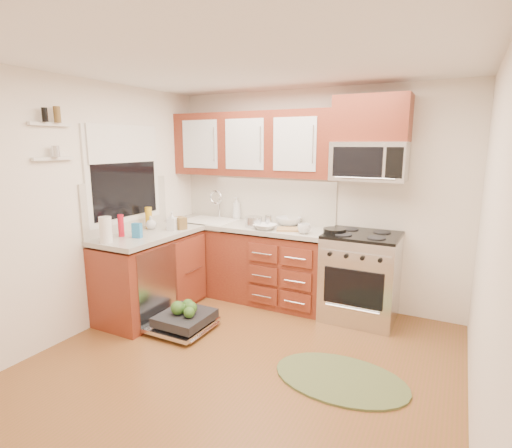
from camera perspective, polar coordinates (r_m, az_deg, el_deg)
The scene contains 38 objects.
floor at distance 3.67m, azimuth -2.16°, elevation -19.47°, with size 3.50×3.50×0.00m, color brown.
ceiling at distance 3.21m, azimuth -2.52°, elevation 22.52°, with size 3.50×3.50×0.00m, color white.
wall_back at distance 4.79m, azimuth 8.06°, elevation 3.71°, with size 3.50×0.04×2.50m, color white.
wall_front at distance 1.95m, azimuth -28.96°, elevation -8.95°, with size 3.50×0.04×2.50m, color white.
wall_left at distance 4.34m, azimuth -22.89°, elevation 2.13°, with size 0.04×3.50×2.50m, color white.
wall_right at distance 2.82m, azimuth 30.47°, elevation -3.14°, with size 0.04×3.50×2.50m, color white.
base_cabinet_back at distance 4.99m, azimuth -1.29°, elevation -5.59°, with size 2.05×0.60×0.85m, color maroon.
base_cabinet_left at distance 4.67m, azimuth -14.75°, elevation -7.17°, with size 0.60×1.25×0.85m, color maroon.
countertop_back at distance 4.86m, azimuth -1.37°, elevation -0.26°, with size 2.07×0.64×0.05m, color #9E9991.
countertop_left at distance 4.54m, azimuth -14.96°, elevation -1.49°, with size 0.64×1.27×0.05m, color #9E9991.
backsplash_back at distance 5.06m, azimuth 0.22°, elevation 3.78°, with size 2.05×0.02×0.57m, color beige.
backsplash_left at distance 4.68m, azimuth -17.84°, elevation 2.60°, with size 0.02×1.25×0.57m, color beige.
upper_cabinets at distance 4.88m, azimuth -0.65°, elevation 11.32°, with size 2.05×0.35×0.75m, color maroon, non-canonical shape.
cabinet_over_mw at distance 4.41m, azimuth 16.24°, elevation 14.26°, with size 0.76×0.35×0.47m, color maroon.
range at distance 4.48m, azimuth 14.70°, elevation -7.27°, with size 0.76×0.64×0.95m, color silver, non-canonical shape.
microwave at distance 4.38m, azimuth 15.86°, elevation 8.60°, with size 0.76×0.38×0.40m, color silver, non-canonical shape.
sink at distance 5.13m, azimuth -6.63°, elevation -0.85°, with size 0.62×0.50×0.26m, color white, non-canonical shape.
dishwasher at distance 4.27m, azimuth -10.52°, elevation -13.46°, with size 0.70×0.60×0.20m, color silver, non-canonical shape.
window at distance 4.63m, azimuth -18.31°, elevation 6.72°, with size 0.03×1.05×1.05m, color white, non-canonical shape.
window_blind at distance 4.60m, azimuth -18.35°, elevation 10.82°, with size 0.02×0.96×0.40m, color white.
shelf_upper at distance 4.06m, azimuth -27.36°, elevation 12.55°, with size 0.04×0.40×0.03m, color white.
shelf_lower at distance 4.06m, azimuth -26.97°, elevation 8.33°, with size 0.04×0.40×0.03m, color white.
rug at distance 3.53m, azimuth 11.97°, elevation -20.82°, with size 1.09×0.71×0.02m, color #5C663A, non-canonical shape.
skillet at distance 4.33m, azimuth 11.16°, elevation -0.92°, with size 0.24×0.24×0.04m, color black.
stock_pot at distance 4.67m, azimuth -0.36°, elevation 0.33°, with size 0.20×0.20×0.12m, color silver.
cutting_board at distance 4.50m, azimuth 4.97°, elevation -0.76°, with size 0.31×0.20×0.02m, color #9E7548.
canister at distance 4.65m, azimuth 1.81°, elevation 0.42°, with size 0.09×0.09×0.14m, color silver.
paper_towel_roll at distance 4.17m, azimuth -20.68°, elevation -0.77°, with size 0.12×0.12×0.26m, color white.
mustard_bottle at distance 4.77m, azimuth -15.08°, elevation 0.90°, with size 0.08×0.08×0.24m, color gold.
red_bottle at distance 4.40m, azimuth -18.73°, elevation -0.22°, with size 0.06×0.06×0.23m, color red.
wooden_box at distance 4.63m, azimuth -10.73°, elevation 0.13°, with size 0.14×0.10×0.14m, color brown.
blue_carton at distance 4.30m, azimuth -16.63°, elevation -0.90°, with size 0.10×0.06×0.15m, color #2677B5.
bowl_a at distance 4.53m, azimuth 1.33°, elevation -0.41°, with size 0.25×0.25×0.06m, color #999999.
bowl_b at distance 4.78m, azimuth 4.67°, elevation 0.40°, with size 0.30×0.30×0.09m, color #999999.
cup at distance 4.34m, azimuth 6.89°, elevation -0.67°, with size 0.14×0.14×0.11m, color #999999.
soap_bottle_a at distance 5.17m, azimuth -2.78°, elevation 2.32°, with size 0.11×0.11×0.29m, color #999999.
soap_bottle_b at distance 4.57m, azimuth -11.91°, elevation 0.44°, with size 0.10×0.10×0.21m, color #999999.
soap_bottle_c at distance 4.69m, azimuth -14.77°, elevation 0.20°, with size 0.12×0.12×0.15m, color #999999.
Camera 1 is at (1.56, -2.74, 1.88)m, focal length 28.00 mm.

